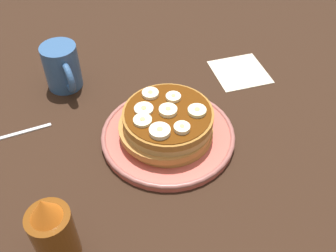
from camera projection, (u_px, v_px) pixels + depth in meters
The scene contains 15 objects.
ground_plane at pixel (168, 144), 71.77cm from camera, with size 140.00×140.00×3.00cm, color black.
plate at pixel (168, 135), 70.09cm from camera, with size 23.89×23.89×1.59cm.
pancake_stack at pixel (169, 124), 67.84cm from camera, with size 16.27×17.10×5.25cm.
banana_slice_0 at pixel (171, 112), 65.64cm from camera, with size 3.13×3.13×0.99cm.
banana_slice_1 at pixel (144, 109), 66.29cm from camera, with size 3.29×3.29×0.69cm.
banana_slice_2 at pixel (173, 97), 68.35cm from camera, with size 2.66×2.66×0.83cm.
banana_slice_3 at pixel (150, 94), 68.98cm from camera, with size 2.96×2.96×0.87cm.
banana_slice_4 at pixel (181, 128), 62.87cm from camera, with size 2.67×2.67×0.98cm.
banana_slice_5 at pixel (143, 122), 64.09cm from camera, with size 3.09×3.09×0.76cm.
banana_slice_6 at pixel (197, 111), 65.84cm from camera, with size 3.15×3.15×0.88cm.
banana_slice_7 at pixel (160, 131), 62.38cm from camera, with size 3.47×3.47×1.05cm.
coffee_mug at pixel (62, 67), 77.85cm from camera, with size 10.48×7.07×9.28cm.
napkin at pixel (240, 72), 84.34cm from camera, with size 11.00×11.00×0.30cm, color beige.
fork at pixel (10, 135), 70.96cm from camera, with size 2.23×13.03×0.50cm.
syrup_bottle at pixel (53, 232), 51.26cm from camera, with size 5.86×5.86×12.79cm.
Camera 1 is at (42.27, -23.12, 51.79)cm, focal length 41.93 mm.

